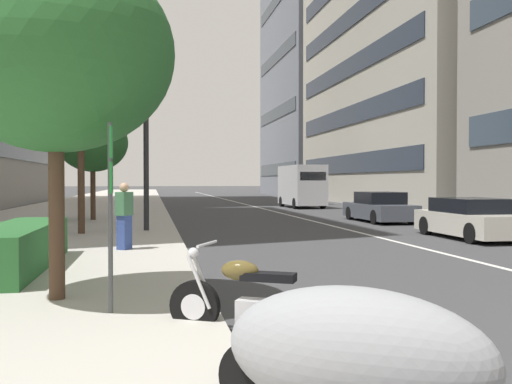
{
  "coord_description": "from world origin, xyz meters",
  "views": [
    {
      "loc": [
        -4.21,
        7.24,
        1.83
      ],
      "look_at": [
        15.03,
        3.64,
        1.44
      ],
      "focal_mm": 39.31,
      "sensor_mm": 36.0,
      "label": 1
    }
  ],
  "objects": [
    {
      "name": "clipped_hedge_bed",
      "position": [
        7.13,
        9.75,
        0.57
      ],
      "size": [
        4.95,
        1.1,
        0.83
      ],
      "primitive_type": "cube",
      "color": "#28602D",
      "rests_on": "sidewalk_right_plaza"
    },
    {
      "name": "delivery_van_ahead",
      "position": [
        33.03,
        -2.92,
        1.53
      ],
      "size": [
        5.13,
        2.25,
        2.89
      ],
      "rotation": [
        0.0,
        0.0,
        0.03
      ],
      "color": "silver",
      "rests_on": "ground"
    },
    {
      "name": "motorcycle_nearest_camera",
      "position": [
        2.25,
        6.08,
        0.41
      ],
      "size": [
        1.08,
        1.93,
        1.09
      ],
      "rotation": [
        0.0,
        0.0,
        1.1
      ],
      "color": "black",
      "rests_on": "ground"
    },
    {
      "name": "parking_sign_by_curb",
      "position": [
        3.11,
        7.75,
        1.66
      ],
      "size": [
        0.32,
        0.06,
        2.42
      ],
      "color": "#47494C",
      "rests_on": "sidewalk_right_plaza"
    },
    {
      "name": "car_following_behind",
      "position": [
        19.45,
        -2.82,
        0.62
      ],
      "size": [
        4.63,
        1.86,
        1.34
      ],
      "rotation": [
        0.0,
        0.0,
        -0.0
      ],
      "color": "#4C515B",
      "rests_on": "ground"
    },
    {
      "name": "street_tree_mid_sidewalk",
      "position": [
        4.1,
        8.57,
        3.65
      ],
      "size": [
        3.35,
        3.35,
        4.93
      ],
      "color": "#473323",
      "rests_on": "sidewalk_right_plaza"
    },
    {
      "name": "car_mid_block_traffic",
      "position": [
        12.02,
        -2.79,
        0.62
      ],
      "size": [
        4.4,
        1.99,
        1.28
      ],
      "rotation": [
        0.0,
        0.0,
        -0.02
      ],
      "color": "beige",
      "rests_on": "ground"
    },
    {
      "name": "office_tower_near_left",
      "position": [
        65.16,
        -18.63,
        20.66
      ],
      "size": [
        21.64,
        20.6,
        41.33
      ],
      "color": "slate",
      "rests_on": "ground"
    },
    {
      "name": "street_lamp_with_banners",
      "position": [
        15.2,
        7.11,
        5.16
      ],
      "size": [
        1.26,
        2.25,
        8.41
      ],
      "color": "#232326",
      "rests_on": "sidewalk_right_plaza"
    },
    {
      "name": "pedestrian_on_plaza",
      "position": [
        9.86,
        7.9,
        0.97
      ],
      "size": [
        0.48,
        0.43,
        1.64
      ],
      "rotation": [
        0.0,
        0.0,
        1.01
      ],
      "color": "#33478C",
      "rests_on": "sidewalk_right_plaza"
    },
    {
      "name": "lane_centre_stripe",
      "position": [
        35.0,
        0.0,
        0.0
      ],
      "size": [
        110.0,
        0.16,
        0.01
      ],
      "primitive_type": "cube",
      "color": "silver",
      "rests_on": "ground"
    },
    {
      "name": "motorcycle_mid_row",
      "position": [
        -0.43,
        5.83,
        0.58
      ],
      "size": [
        1.81,
        2.07,
        1.08
      ],
      "rotation": [
        0.0,
        0.0,
        0.94
      ],
      "color": "gray",
      "rests_on": "ground"
    },
    {
      "name": "sidewalk_right_plaza",
      "position": [
        30.0,
        11.04,
        0.07
      ],
      "size": [
        160.0,
        9.33,
        0.15
      ],
      "primitive_type": "cube",
      "color": "#B2ADA3",
      "rests_on": "ground"
    },
    {
      "name": "street_tree_near_plaza_corner",
      "position": [
        14.4,
        9.45,
        4.2
      ],
      "size": [
        2.92,
        2.92,
        5.31
      ],
      "color": "#473323",
      "rests_on": "sidewalk_right_plaza"
    },
    {
      "name": "street_tree_far_plaza",
      "position": [
        20.91,
        9.74,
        3.49
      ],
      "size": [
        3.0,
        3.0,
        4.63
      ],
      "color": "#473323",
      "rests_on": "sidewalk_right_plaza"
    }
  ]
}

